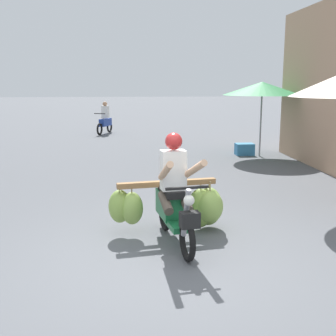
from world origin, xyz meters
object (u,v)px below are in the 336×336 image
(motorbike_main_loaded, at_px, (180,203))
(produce_crate, at_px, (244,149))
(motorbike_distant_ahead_left, at_px, (105,121))
(market_umbrella_further_along, at_px, (262,88))

(motorbike_main_loaded, bearing_deg, produce_crate, 67.28)
(motorbike_main_loaded, relative_size, motorbike_distant_ahead_left, 1.19)
(motorbike_distant_ahead_left, distance_m, produce_crate, 7.62)
(market_umbrella_further_along, xyz_separation_m, produce_crate, (-0.41, 0.23, -1.88))
(motorbike_main_loaded, xyz_separation_m, motorbike_distant_ahead_left, (-1.67, 13.03, 0.07))
(motorbike_main_loaded, height_order, produce_crate, motorbike_main_loaded)
(motorbike_distant_ahead_left, relative_size, market_umbrella_further_along, 0.66)
(market_umbrella_further_along, distance_m, produce_crate, 1.93)
(motorbike_distant_ahead_left, distance_m, market_umbrella_further_along, 8.18)
(motorbike_distant_ahead_left, height_order, market_umbrella_further_along, market_umbrella_further_along)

